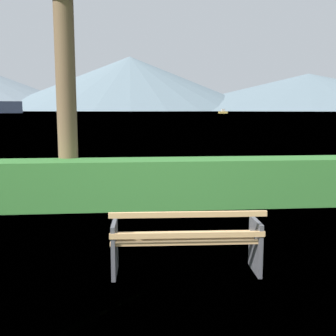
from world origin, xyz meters
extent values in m
plane|color=#4C6B33|center=(0.00, 0.00, 0.00)|extent=(1400.00, 1400.00, 0.00)
plane|color=slate|center=(0.00, 307.10, 0.00)|extent=(620.00, 620.00, 0.00)
cube|color=tan|center=(-0.01, -0.19, 0.45)|extent=(1.86, 0.14, 0.04)
cube|color=tan|center=(0.00, 0.00, 0.45)|extent=(1.86, 0.14, 0.04)
cube|color=tan|center=(0.01, 0.19, 0.45)|extent=(1.86, 0.14, 0.04)
cube|color=tan|center=(-0.01, -0.27, 0.57)|extent=(1.86, 0.12, 0.06)
cube|color=tan|center=(-0.01, -0.31, 0.84)|extent=(1.86, 0.12, 0.06)
cube|color=#4C4C51|center=(-0.89, 0.01, 0.34)|extent=(0.07, 0.51, 0.68)
cube|color=#4C4C51|center=(0.89, -0.05, 0.34)|extent=(0.07, 0.51, 0.68)
cube|color=#387A33|center=(0.00, 3.58, 0.51)|extent=(9.04, 0.88, 1.01)
cylinder|color=brown|center=(-2.03, 4.09, 2.48)|extent=(0.42, 0.42, 4.97)
cube|color=gold|center=(42.37, 183.90, 0.52)|extent=(4.26, 1.89, 1.03)
cube|color=beige|center=(42.37, 183.90, 1.59)|extent=(1.60, 1.12, 1.12)
cone|color=slate|center=(0.00, 558.48, 35.71)|extent=(355.11, 355.11, 71.42)
cone|color=slate|center=(239.21, 539.32, 24.69)|extent=(423.53, 423.53, 49.39)
camera|label=1|loc=(-0.68, -4.95, 2.06)|focal=43.95mm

